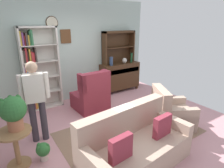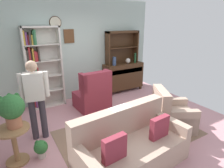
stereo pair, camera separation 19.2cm
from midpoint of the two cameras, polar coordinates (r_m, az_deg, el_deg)
name	(u,v)px [view 1 (the left image)]	position (r m, az deg, el deg)	size (l,w,h in m)	color
ground_plane	(113,129)	(4.21, -0.95, -13.47)	(5.40, 4.60, 0.02)	#C68C93
wall_back	(71,51)	(5.54, -13.25, 9.61)	(5.00, 0.09, 2.80)	#ADC1B7
area_rug	(129,132)	(4.10, 3.82, -14.31)	(2.80, 1.75, 0.01)	#846651
bookshelf	(38,69)	(5.17, -22.47, 4.09)	(0.90, 0.30, 2.10)	silver
sideboard	(120,76)	(6.20, 1.47, 2.53)	(1.30, 0.45, 0.92)	#422816
sideboard_hutch	(118,43)	(6.08, 0.95, 12.32)	(1.10, 0.26, 1.00)	#422816
vase_tall	(111,61)	(5.79, -1.21, 6.88)	(0.11, 0.11, 0.26)	#33476B
vase_round	(125,61)	(6.10, 2.88, 7.05)	(0.15, 0.15, 0.17)	beige
bottle_wine	(131,58)	(6.23, 4.95, 7.90)	(0.07, 0.07, 0.31)	#194223
couch_floral	(134,147)	(3.20, 4.95, -18.26)	(1.87, 1.01, 0.90)	tan
armchair_floral	(171,114)	(4.35, 16.04, -8.62)	(1.04, 1.03, 0.88)	tan
wingback_chair	(92,96)	(4.92, -7.28, -3.57)	(0.81, 0.83, 1.05)	maroon
plant_stand	(16,144)	(3.49, -28.40, -15.72)	(0.52, 0.52, 0.63)	#997047
potted_plant_large	(13,111)	(3.27, -29.17, -7.03)	(0.39, 0.39, 0.54)	#AD6B4C
potted_plant_small	(43,150)	(3.55, -21.58, -18.03)	(0.23, 0.23, 0.32)	beige
person_reading	(35,97)	(3.76, -23.40, -3.55)	(0.53, 0.27, 1.56)	#38333D
coffee_table	(115,119)	(3.86, -0.42, -10.41)	(0.80, 0.50, 0.42)	#422816
book_stack	(119,114)	(3.77, 0.52, -9.13)	(0.21, 0.16, 0.10)	gold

